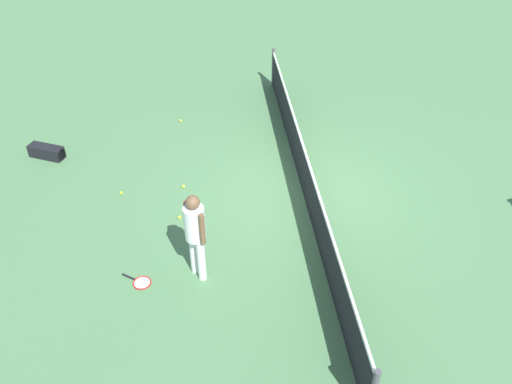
# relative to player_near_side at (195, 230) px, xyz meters

# --- Properties ---
(ground_plane) EXTENTS (40.00, 40.00, 0.00)m
(ground_plane) POSITION_rel_player_near_side_xyz_m (-2.12, 2.18, -1.01)
(ground_plane) COLOR #4C7A4C
(court_net) EXTENTS (10.09, 0.09, 1.07)m
(court_net) POSITION_rel_player_near_side_xyz_m (-2.12, 2.18, -0.51)
(court_net) COLOR #4C4C51
(court_net) RESTS_ON ground_plane
(player_near_side) EXTENTS (0.48, 0.47, 1.70)m
(player_near_side) POSITION_rel_player_near_side_xyz_m (0.00, 0.00, 0.00)
(player_near_side) COLOR white
(player_near_side) RESTS_ON ground_plane
(tennis_racket_near_player) EXTENTS (0.47, 0.58, 0.03)m
(tennis_racket_near_player) POSITION_rel_player_near_side_xyz_m (0.10, -0.99, -1.00)
(tennis_racket_near_player) COLOR red
(tennis_racket_near_player) RESTS_ON ground_plane
(tennis_ball_near_player) EXTENTS (0.07, 0.07, 0.07)m
(tennis_ball_near_player) POSITION_rel_player_near_side_xyz_m (-2.53, -0.29, -0.98)
(tennis_ball_near_player) COLOR #C6E033
(tennis_ball_near_player) RESTS_ON ground_plane
(tennis_ball_by_net) EXTENTS (0.07, 0.07, 0.07)m
(tennis_ball_by_net) POSITION_rel_player_near_side_xyz_m (-1.53, -0.36, -0.98)
(tennis_ball_by_net) COLOR #C6E033
(tennis_ball_by_net) RESTS_ON ground_plane
(tennis_ball_midcourt) EXTENTS (0.07, 0.07, 0.07)m
(tennis_ball_midcourt) POSITION_rel_player_near_side_xyz_m (-2.44, -1.56, -0.98)
(tennis_ball_midcourt) COLOR #C6E033
(tennis_ball_midcourt) RESTS_ON ground_plane
(tennis_ball_baseline) EXTENTS (0.07, 0.07, 0.07)m
(tennis_ball_baseline) POSITION_rel_player_near_side_xyz_m (-5.30, -0.37, -0.98)
(tennis_ball_baseline) COLOR #C6E033
(tennis_ball_baseline) RESTS_ON ground_plane
(equipment_bag) EXTENTS (0.58, 0.84, 0.28)m
(equipment_bag) POSITION_rel_player_near_side_xyz_m (-4.00, -3.32, -0.87)
(equipment_bag) COLOR black
(equipment_bag) RESTS_ON ground_plane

